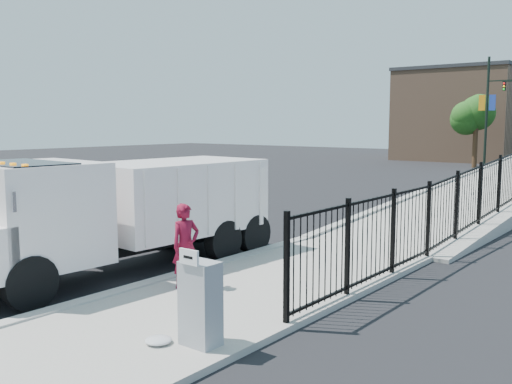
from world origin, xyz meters
The scene contains 12 objects.
ground centered at (0.00, 0.00, 0.00)m, with size 120.00×120.00×0.00m, color black.
sidewalk centered at (1.93, -2.00, 0.06)m, with size 3.55×12.00×0.12m, color #9E998E.
curb centered at (0.00, -2.00, 0.08)m, with size 0.30×12.00×0.16m, color #ADAAA3.
ramp centered at (2.12, 16.00, 0.00)m, with size 3.95×24.00×1.70m, color #9E998E.
truck centered at (-1.59, -1.34, 1.48)m, with size 2.91×7.82×2.64m.
worker centered at (0.82, -1.57, 0.96)m, with size 0.61×0.40×1.68m, color maroon.
utility_cabinet centered at (3.10, -3.54, 0.75)m, with size 0.55×0.40×1.25m, color gray.
arrow_sign centered at (3.10, -3.76, 1.48)m, with size 0.35×0.04×0.22m, color white.
debris centered at (2.58, -3.90, 0.17)m, with size 0.40×0.40×0.10m, color silver.
light_pole_0 centered at (-3.36, 32.86, 4.36)m, with size 3.77×0.22×8.00m.
tree_0 centered at (-4.97, 34.81, 3.95)m, with size 2.72×2.72×5.36m.
building centered at (-9.00, 44.00, 4.00)m, with size 10.00×10.00×8.00m, color #8C664C.
Camera 1 is at (8.73, -9.38, 3.37)m, focal length 40.00 mm.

